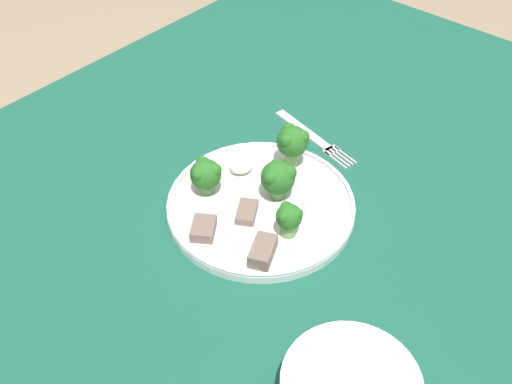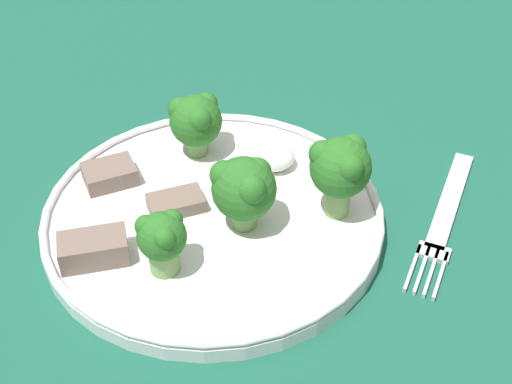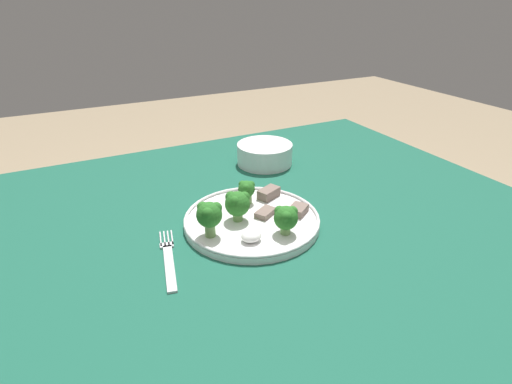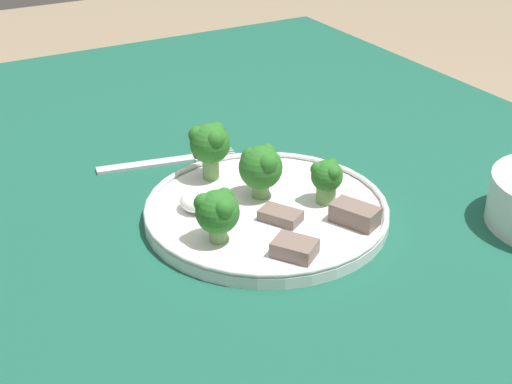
% 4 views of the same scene
% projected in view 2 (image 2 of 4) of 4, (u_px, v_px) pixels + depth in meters
% --- Properties ---
extents(table, '(1.28, 0.97, 0.73)m').
position_uv_depth(table, '(257.00, 310.00, 0.61)').
color(table, '#195642').
rests_on(table, ground_plane).
extents(dinner_plate, '(0.26, 0.26, 0.02)m').
position_uv_depth(dinner_plate, '(214.00, 215.00, 0.55)').
color(dinner_plate, white).
rests_on(dinner_plate, table).
extents(fork, '(0.05, 0.17, 0.00)m').
position_uv_depth(fork, '(444.00, 217.00, 0.55)').
color(fork, silver).
rests_on(fork, table).
extents(broccoli_floret_near_rim_left, '(0.05, 0.05, 0.07)m').
position_uv_depth(broccoli_floret_near_rim_left, '(340.00, 168.00, 0.52)').
color(broccoli_floret_near_rim_left, '#709E56').
rests_on(broccoli_floret_near_rim_left, dinner_plate).
extents(broccoli_floret_center_left, '(0.04, 0.04, 0.05)m').
position_uv_depth(broccoli_floret_center_left, '(196.00, 120.00, 0.58)').
color(broccoli_floret_center_left, '#709E56').
rests_on(broccoli_floret_center_left, dinner_plate).
extents(broccoli_floret_back_left, '(0.05, 0.05, 0.06)m').
position_uv_depth(broccoli_floret_back_left, '(244.00, 188.00, 0.51)').
color(broccoli_floret_back_left, '#709E56').
rests_on(broccoli_floret_back_left, dinner_plate).
extents(broccoli_floret_front_left, '(0.04, 0.03, 0.05)m').
position_uv_depth(broccoli_floret_front_left, '(162.00, 238.00, 0.48)').
color(broccoli_floret_front_left, '#709E56').
rests_on(broccoli_floret_front_left, dinner_plate).
extents(meat_slice_front_slice, '(0.05, 0.04, 0.02)m').
position_uv_depth(meat_slice_front_slice, '(93.00, 249.00, 0.50)').
color(meat_slice_front_slice, '#756056').
rests_on(meat_slice_front_slice, dinner_plate).
extents(meat_slice_middle_slice, '(0.05, 0.05, 0.02)m').
position_uv_depth(meat_slice_middle_slice, '(110.00, 174.00, 0.57)').
color(meat_slice_middle_slice, '#756056').
rests_on(meat_slice_middle_slice, dinner_plate).
extents(meat_slice_rear_slice, '(0.05, 0.04, 0.01)m').
position_uv_depth(meat_slice_rear_slice, '(177.00, 202.00, 0.55)').
color(meat_slice_rear_slice, '#756056').
rests_on(meat_slice_rear_slice, dinner_plate).
extents(sauce_dollop, '(0.04, 0.03, 0.02)m').
position_uv_depth(sauce_dollop, '(267.00, 156.00, 0.58)').
color(sauce_dollop, white).
rests_on(sauce_dollop, dinner_plate).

